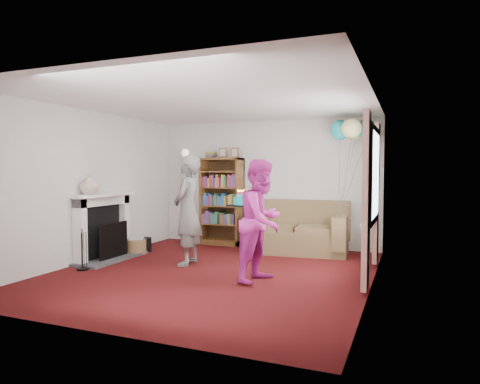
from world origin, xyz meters
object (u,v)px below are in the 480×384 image
at_px(bookcase, 222,202).
at_px(person_striped, 188,210).
at_px(person_magenta, 262,220).
at_px(birthday_cake, 245,201).
at_px(sofa, 299,233).

distance_m(bookcase, person_striped, 1.97).
xyz_separation_m(bookcase, person_magenta, (1.70, -2.46, -0.04)).
bearing_deg(birthday_cake, person_magenta, -18.14).
bearing_deg(sofa, person_striped, -133.54).
bearing_deg(birthday_cake, sofa, 83.32).
relative_size(person_striped, birthday_cake, 4.50).
distance_m(person_striped, birthday_cake, 1.23).
height_order(bookcase, person_striped, bookcase).
distance_m(sofa, person_striped, 2.27).
bearing_deg(sofa, bookcase, 167.58).
bearing_deg(person_magenta, birthday_cake, 84.20).
relative_size(bookcase, birthday_cake, 5.06).
height_order(sofa, person_striped, person_striped).
bearing_deg(bookcase, person_striped, -82.21).
xyz_separation_m(person_striped, birthday_cake, (1.14, -0.42, 0.21)).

